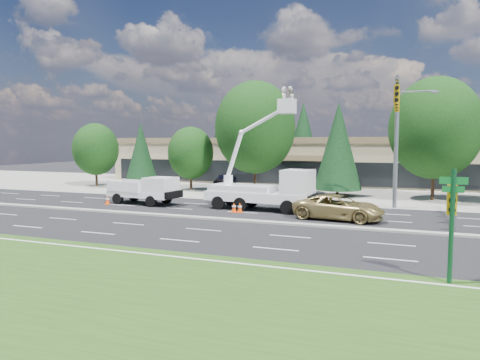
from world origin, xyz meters
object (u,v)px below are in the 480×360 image
at_px(signal_mast, 397,126).
at_px(minivan, 338,207).
at_px(utility_pickup, 147,193).
at_px(street_sign_pole, 452,214).
at_px(bucket_truck, 268,184).

bearing_deg(signal_mast, minivan, -128.20).
distance_m(signal_mast, utility_pickup, 19.43).
height_order(signal_mast, street_sign_pole, signal_mast).
bearing_deg(utility_pickup, bucket_truck, 9.16).
bearing_deg(utility_pickup, signal_mast, 15.02).
relative_size(street_sign_pole, utility_pickup, 0.67).
xyz_separation_m(utility_pickup, bucket_truck, (9.90, 0.42, 0.98)).
height_order(signal_mast, bucket_truck, signal_mast).
relative_size(utility_pickup, minivan, 1.05).
relative_size(signal_mast, utility_pickup, 1.71).
bearing_deg(street_sign_pole, signal_mast, 97.27).
bearing_deg(minivan, signal_mast, -31.37).
relative_size(signal_mast, bucket_truck, 1.16).
relative_size(street_sign_pole, minivan, 0.71).
bearing_deg(minivan, utility_pickup, 91.07).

